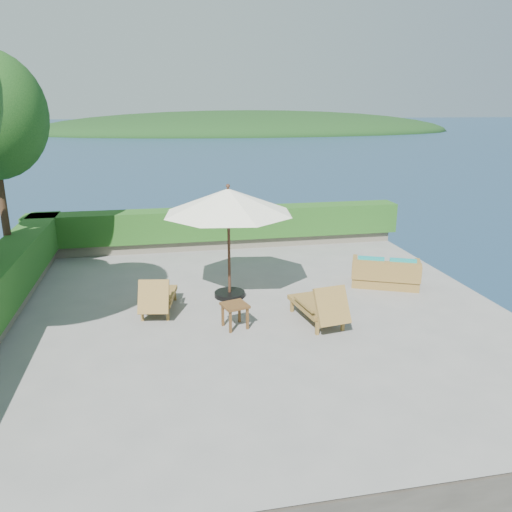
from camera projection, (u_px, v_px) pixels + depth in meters
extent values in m
plane|color=gray|center=(250.00, 311.00, 11.79)|extent=(12.00, 12.00, 0.00)
cube|color=#514B40|center=(250.00, 369.00, 12.24)|extent=(12.00, 12.00, 3.00)
plane|color=#19344E|center=(250.00, 420.00, 12.66)|extent=(600.00, 600.00, 0.00)
ellipsoid|color=black|center=(248.00, 132.00, 148.75)|extent=(126.00, 57.60, 12.60)
cube|color=slate|center=(220.00, 242.00, 16.99)|extent=(12.00, 0.60, 0.36)
cube|color=#1C4914|center=(220.00, 223.00, 16.80)|extent=(12.40, 0.90, 1.00)
cylinder|color=#3E2917|center=(2.00, 198.00, 13.01)|extent=(0.20, 0.20, 4.68)
cylinder|color=black|center=(230.00, 294.00, 12.65)|extent=(0.95, 0.95, 0.12)
cylinder|color=#3A2115|center=(229.00, 244.00, 12.27)|extent=(0.09, 0.09, 2.76)
cone|color=white|center=(228.00, 201.00, 11.96)|extent=(3.92, 3.92, 0.61)
sphere|color=#3A2115|center=(228.00, 186.00, 11.85)|extent=(0.12, 0.12, 0.10)
cube|color=olive|center=(142.00, 315.00, 11.20)|extent=(0.07, 0.07, 0.27)
cube|color=olive|center=(168.00, 315.00, 11.22)|extent=(0.07, 0.07, 0.27)
cube|color=olive|center=(152.00, 295.00, 12.38)|extent=(0.07, 0.07, 0.27)
cube|color=olive|center=(175.00, 295.00, 12.39)|extent=(0.07, 0.07, 0.27)
cube|color=olive|center=(160.00, 296.00, 11.85)|extent=(0.89, 1.43, 0.09)
cube|color=olive|center=(153.00, 297.00, 11.03)|extent=(0.74, 0.54, 0.72)
cube|color=olive|center=(143.00, 293.00, 11.60)|extent=(0.21, 0.87, 0.05)
cube|color=olive|center=(173.00, 293.00, 11.61)|extent=(0.21, 0.87, 0.05)
cube|color=olive|center=(317.00, 329.00, 10.52)|extent=(0.07, 0.07, 0.28)
cube|color=olive|center=(343.00, 324.00, 10.72)|extent=(0.07, 0.07, 0.28)
cube|color=olive|center=(292.00, 306.00, 11.70)|extent=(0.07, 0.07, 0.28)
cube|color=olive|center=(315.00, 303.00, 11.90)|extent=(0.07, 0.07, 0.28)
cube|color=olive|center=(314.00, 305.00, 11.25)|extent=(0.93, 1.51, 0.10)
cube|color=olive|center=(332.00, 306.00, 10.43)|extent=(0.78, 0.57, 0.76)
cube|color=olive|center=(304.00, 304.00, 10.89)|extent=(0.21, 0.93, 0.05)
cube|color=olive|center=(334.00, 300.00, 11.13)|extent=(0.21, 0.93, 0.05)
cube|color=brown|center=(230.00, 322.00, 10.58)|extent=(0.06, 0.06, 0.49)
cube|color=brown|center=(247.00, 319.00, 10.75)|extent=(0.06, 0.06, 0.49)
cube|color=brown|center=(223.00, 315.00, 10.92)|extent=(0.06, 0.06, 0.49)
cube|color=brown|center=(239.00, 312.00, 11.10)|extent=(0.06, 0.06, 0.49)
cube|color=brown|center=(235.00, 305.00, 10.76)|extent=(0.64, 0.64, 0.06)
cube|color=olive|center=(385.00, 279.00, 13.40)|extent=(1.93, 1.49, 0.38)
cube|color=olive|center=(386.00, 271.00, 12.93)|extent=(1.64, 0.82, 0.53)
cube|color=olive|center=(354.00, 266.00, 13.49)|extent=(0.45, 0.84, 0.43)
cube|color=olive|center=(418.00, 271.00, 13.14)|extent=(0.45, 0.84, 0.43)
cube|color=#128888|center=(370.00, 267.00, 13.45)|extent=(0.96, 0.93, 0.17)
cube|color=#128888|center=(401.00, 269.00, 13.28)|extent=(0.96, 0.93, 0.17)
cube|color=#128888|center=(371.00, 263.00, 13.05)|extent=(0.67, 0.39, 0.35)
cube|color=#128888|center=(403.00, 265.00, 12.88)|extent=(0.67, 0.39, 0.35)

